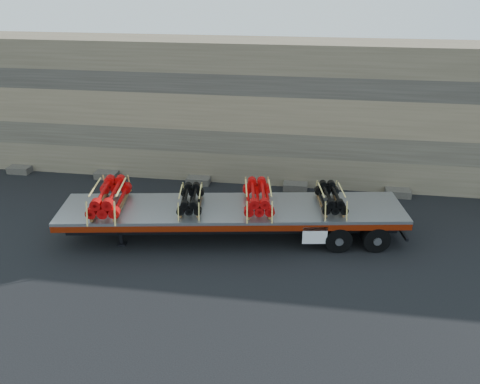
% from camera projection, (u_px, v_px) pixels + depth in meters
% --- Properties ---
extents(ground, '(120.00, 120.00, 0.00)m').
position_uv_depth(ground, '(243.00, 233.00, 19.69)').
color(ground, black).
rests_on(ground, ground).
extents(rock_wall, '(44.00, 3.00, 7.00)m').
position_uv_depth(rock_wall, '(261.00, 111.00, 24.00)').
color(rock_wall, '#7A6B54').
rests_on(rock_wall, ground).
extents(trailer, '(14.07, 4.85, 1.38)m').
position_uv_depth(trailer, '(232.00, 222.00, 19.19)').
color(trailer, '#A5A7AC').
rests_on(trailer, ground).
extents(bundle_front, '(1.65, 2.70, 0.90)m').
position_uv_depth(bundle_front, '(110.00, 198.00, 18.64)').
color(bundle_front, red).
rests_on(bundle_front, trailer).
extents(bundle_midfront, '(1.25, 2.04, 0.68)m').
position_uv_depth(bundle_midfront, '(191.00, 200.00, 18.73)').
color(bundle_midfront, black).
rests_on(bundle_midfront, trailer).
extents(bundle_midrear, '(1.52, 2.47, 0.82)m').
position_uv_depth(bundle_midrear, '(258.00, 198.00, 18.73)').
color(bundle_midrear, red).
rests_on(bundle_midrear, trailer).
extents(bundle_rear, '(1.31, 2.14, 0.71)m').
position_uv_depth(bundle_rear, '(331.00, 198.00, 18.79)').
color(bundle_rear, black).
rests_on(bundle_rear, trailer).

